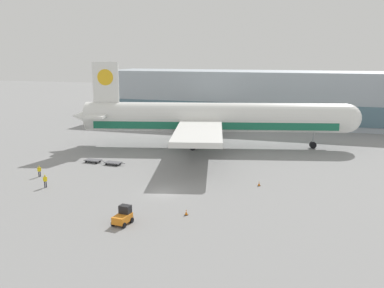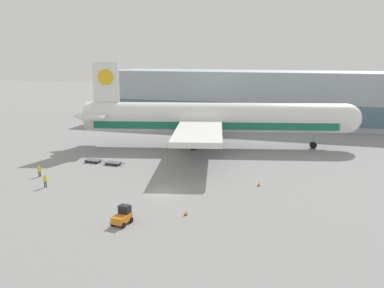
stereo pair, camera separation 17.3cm
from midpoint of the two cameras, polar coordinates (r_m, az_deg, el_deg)
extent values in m
plane|color=gray|center=(58.75, -3.87, -6.48)|extent=(400.00, 400.00, 0.00)
cube|color=#9EA8B2|center=(117.89, 10.60, 6.12)|extent=(90.00, 18.00, 14.00)
cube|color=slate|center=(109.28, 9.97, 4.03)|extent=(88.20, 0.20, 4.90)
cylinder|color=white|center=(85.89, 2.96, 3.60)|extent=(51.89, 17.97, 5.80)
cube|color=#196B4C|center=(86.09, 2.95, 2.74)|extent=(47.82, 16.87, 1.45)
sphere|color=white|center=(89.56, 19.86, 3.24)|extent=(5.68, 5.68, 5.68)
cone|color=white|center=(89.91, -13.88, 3.64)|extent=(7.50, 6.87, 5.51)
cube|color=white|center=(88.07, -11.50, 8.10)|extent=(5.16, 1.66, 8.00)
cylinder|color=yellow|center=(88.01, -11.52, 8.72)|extent=(3.24, 1.29, 3.20)
cube|color=white|center=(88.96, -11.98, 4.02)|extent=(6.58, 13.48, 0.50)
cube|color=white|center=(86.05, 1.22, 3.14)|extent=(19.16, 48.53, 0.90)
cylinder|color=#9EA0A5|center=(76.45, 0.93, 0.65)|extent=(4.74, 3.72, 2.80)
cylinder|color=#9EA0A5|center=(96.28, 1.45, 2.99)|extent=(4.74, 3.72, 2.80)
cylinder|color=#9EA0A5|center=(88.55, 15.83, 1.14)|extent=(0.36, 0.36, 4.00)
cylinder|color=black|center=(88.93, 15.76, -0.12)|extent=(1.48, 1.18, 1.30)
cylinder|color=#9EA0A5|center=(83.44, 0.06, 0.96)|extent=(0.36, 0.36, 4.00)
cylinder|color=black|center=(83.85, 0.06, -0.38)|extent=(1.48, 1.18, 1.30)
cylinder|color=#9EA0A5|center=(89.72, 0.30, 1.74)|extent=(0.36, 0.36, 4.00)
cylinder|color=black|center=(90.10, 0.29, 0.49)|extent=(1.48, 1.18, 1.30)
cube|color=orange|center=(48.59, -9.38, -9.76)|extent=(1.63, 2.43, 0.80)
cube|color=black|center=(48.79, -9.00, -8.58)|extent=(1.32, 1.02, 0.90)
cube|color=black|center=(49.66, -8.60, -9.59)|extent=(1.27, 0.29, 0.24)
cylinder|color=black|center=(49.72, -9.55, -9.75)|extent=(0.30, 0.62, 0.60)
cylinder|color=black|center=(49.02, -8.15, -10.02)|extent=(0.30, 0.62, 0.60)
cylinder|color=black|center=(48.47, -10.59, -10.37)|extent=(0.30, 0.62, 0.60)
cylinder|color=black|center=(47.76, -9.16, -10.66)|extent=(0.30, 0.62, 0.60)
cube|color=#56565B|center=(76.40, -13.14, -2.10)|extent=(2.89, 1.67, 0.12)
cube|color=#56565B|center=(75.40, -11.97, -2.23)|extent=(0.90, 0.14, 0.08)
cylinder|color=black|center=(76.44, -12.26, -2.23)|extent=(0.37, 0.17, 0.36)
cylinder|color=black|center=(75.41, -12.78, -2.45)|extent=(0.37, 0.17, 0.36)
cylinder|color=black|center=(77.51, -13.48, -2.10)|extent=(0.37, 0.17, 0.36)
cylinder|color=black|center=(76.49, -14.01, -2.31)|extent=(0.37, 0.17, 0.36)
cube|color=#56565B|center=(74.03, -10.53, -2.43)|extent=(2.89, 1.67, 0.12)
cube|color=#56565B|center=(73.11, -9.29, -2.57)|extent=(0.90, 0.14, 0.08)
cylinder|color=black|center=(74.13, -9.62, -2.57)|extent=(0.37, 0.17, 0.36)
cylinder|color=black|center=(73.07, -10.13, -2.80)|extent=(0.37, 0.17, 0.36)
cylinder|color=black|center=(75.12, -10.92, -2.43)|extent=(0.37, 0.17, 0.36)
cylinder|color=black|center=(74.07, -11.43, -2.65)|extent=(0.37, 0.17, 0.36)
cylinder|color=black|center=(69.97, -19.65, -3.78)|extent=(0.14, 0.14, 0.83)
cylinder|color=black|center=(69.95, -19.81, -3.80)|extent=(0.14, 0.14, 0.83)
cube|color=yellow|center=(69.78, -19.77, -3.21)|extent=(0.41, 0.41, 0.62)
cylinder|color=yellow|center=(69.80, -19.58, -3.17)|extent=(0.09, 0.09, 0.56)
cylinder|color=yellow|center=(69.74, -19.97, -3.21)|extent=(0.09, 0.09, 0.56)
sphere|color=tan|center=(69.67, -19.79, -2.88)|extent=(0.23, 0.23, 0.23)
sphere|color=yellow|center=(69.66, -19.80, -2.83)|extent=(0.21, 0.21, 0.21)
cylinder|color=black|center=(64.14, -18.94, -5.11)|extent=(0.14, 0.14, 0.89)
cylinder|color=black|center=(64.17, -19.12, -5.12)|extent=(0.14, 0.14, 0.89)
cube|color=yellow|center=(63.94, -19.07, -4.45)|extent=(0.42, 0.36, 0.66)
cylinder|color=yellow|center=(63.90, -18.86, -4.42)|extent=(0.09, 0.09, 0.60)
cylinder|color=yellow|center=(63.97, -19.29, -4.43)|extent=(0.09, 0.09, 0.60)
sphere|color=tan|center=(63.82, -19.10, -4.06)|extent=(0.24, 0.24, 0.24)
sphere|color=yellow|center=(63.80, -19.11, -4.00)|extent=(0.23, 0.23, 0.23)
cube|color=black|center=(62.25, 8.85, -5.51)|extent=(0.40, 0.40, 0.04)
cone|color=orange|center=(62.15, 8.86, -5.21)|extent=(0.32, 0.32, 0.65)
cylinder|color=white|center=(62.14, 8.86, -5.18)|extent=(0.19, 0.19, 0.09)
cube|color=black|center=(50.81, -0.86, -9.43)|extent=(0.40, 0.40, 0.04)
cone|color=orange|center=(50.68, -0.86, -9.05)|extent=(0.32, 0.32, 0.68)
cylinder|color=white|center=(50.67, -0.86, -9.02)|extent=(0.19, 0.19, 0.09)
camera|label=1|loc=(0.09, -90.07, -0.01)|focal=40.00mm
camera|label=2|loc=(0.09, 89.93, 0.01)|focal=40.00mm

